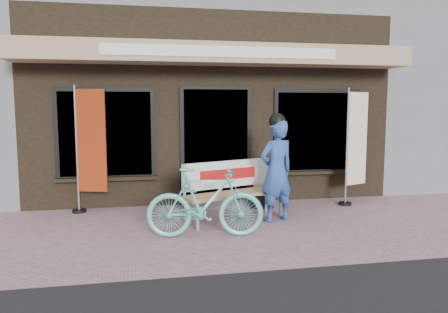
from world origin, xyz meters
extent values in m
plane|color=#B78C98|center=(0.00, 0.00, 0.00)|extent=(70.00, 70.00, 0.00)
cube|color=black|center=(0.00, 5.00, 1.80)|extent=(7.00, 6.00, 3.60)
cube|color=tan|center=(0.00, 1.65, 2.75)|extent=(7.00, 0.80, 0.35)
cube|color=white|center=(0.00, 1.24, 2.75)|extent=(4.00, 0.02, 0.18)
cube|color=black|center=(0.00, 1.98, 1.10)|extent=(1.20, 0.06, 2.10)
cube|color=black|center=(0.00, 1.97, 1.10)|extent=(1.35, 0.04, 2.20)
cube|color=black|center=(-2.00, 1.98, 1.35)|extent=(1.60, 0.06, 1.50)
cube|color=black|center=(2.00, 1.98, 1.35)|extent=(1.60, 0.06, 1.50)
cube|color=black|center=(-2.00, 1.97, 1.35)|extent=(1.75, 0.04, 1.65)
cube|color=black|center=(2.00, 1.97, 1.35)|extent=(1.75, 0.04, 1.65)
cube|color=black|center=(-2.00, 1.92, 0.55)|extent=(1.80, 0.18, 0.06)
cube|color=black|center=(2.00, 1.92, 0.55)|extent=(1.80, 0.18, 0.06)
cube|color=#59595B|center=(0.00, 1.75, 0.07)|extent=(1.30, 0.45, 0.15)
cylinder|color=#62BFBB|center=(-0.58, 0.23, 0.21)|extent=(0.06, 0.06, 0.41)
cylinder|color=#62BFBB|center=(-0.72, 0.60, 0.21)|extent=(0.06, 0.06, 0.41)
cylinder|color=#62BFBB|center=(0.89, 0.79, 0.21)|extent=(0.06, 0.06, 0.41)
cylinder|color=#62BFBB|center=(0.75, 1.15, 0.21)|extent=(0.06, 0.06, 0.41)
cube|color=tan|center=(0.08, 0.69, 0.44)|extent=(1.81, 1.04, 0.05)
cylinder|color=#62BFBB|center=(-0.74, 0.59, 0.69)|extent=(0.06, 0.06, 0.54)
cylinder|color=#62BFBB|center=(0.77, 1.16, 0.69)|extent=(0.06, 0.06, 0.54)
cube|color=white|center=(0.01, 0.89, 0.74)|extent=(1.57, 0.63, 0.44)
cube|color=#B21414|center=(0.02, 0.87, 0.74)|extent=(0.99, 0.38, 0.18)
cylinder|color=#62BFBB|center=(-0.70, 0.40, 0.61)|extent=(0.19, 0.42, 0.04)
cylinder|color=#62BFBB|center=(0.86, 0.99, 0.61)|extent=(0.19, 0.42, 0.04)
imported|color=#2C4E97|center=(0.73, 0.54, 0.82)|extent=(0.69, 0.55, 1.64)
sphere|color=black|center=(0.73, 0.54, 1.61)|extent=(0.33, 0.33, 0.26)
imported|color=#62BFBB|center=(-0.52, -0.10, 0.50)|extent=(1.70, 0.67, 1.00)
cylinder|color=gray|center=(-2.47, 1.74, 1.10)|extent=(0.04, 0.04, 2.20)
cylinder|color=gray|center=(-2.23, 1.67, 2.12)|extent=(0.49, 0.16, 0.02)
cube|color=#952E10|center=(-2.21, 1.66, 1.25)|extent=(0.49, 0.17, 1.75)
cylinder|color=black|center=(-2.47, 1.74, 0.03)|extent=(0.30, 0.30, 0.05)
cylinder|color=gray|center=(2.35, 1.38, 1.09)|extent=(0.05, 0.05, 2.17)
cylinder|color=gray|center=(2.58, 1.47, 2.09)|extent=(0.47, 0.20, 0.02)
cube|color=beige|center=(2.60, 1.48, 1.23)|extent=(0.47, 0.20, 1.73)
cylinder|color=black|center=(2.35, 1.38, 0.02)|extent=(0.31, 0.31, 0.05)
cube|color=black|center=(0.75, 1.41, 0.40)|extent=(0.41, 0.10, 0.81)
cube|color=beige|center=(0.74, 1.36, 0.49)|extent=(0.34, 0.04, 0.49)
camera|label=1|loc=(-1.39, -6.06, 1.87)|focal=35.00mm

